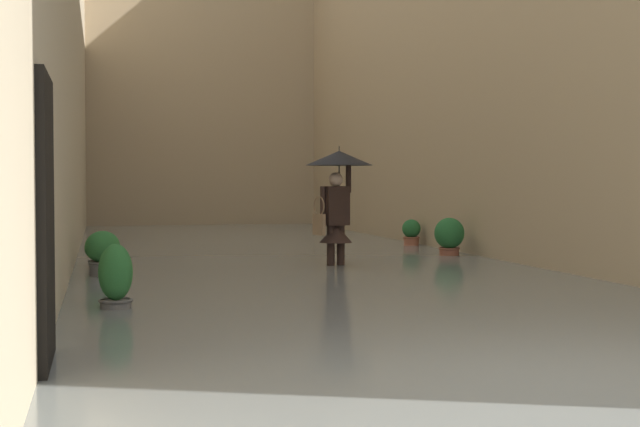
# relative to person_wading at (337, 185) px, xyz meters

# --- Properties ---
(ground_plane) EXTENTS (60.00, 60.00, 0.00)m
(ground_plane) POSITION_rel_person_wading_xyz_m (0.56, -2.50, -1.41)
(ground_plane) COLOR gray
(flood_water) EXTENTS (7.48, 27.30, 0.19)m
(flood_water) POSITION_rel_person_wading_xyz_m (0.56, -2.50, -1.31)
(flood_water) COLOR slate
(flood_water) RESTS_ON ground_plane
(building_facade_far) EXTENTS (10.28, 1.80, 10.31)m
(building_facade_far) POSITION_rel_person_wading_xyz_m (0.56, -14.05, 3.75)
(building_facade_far) COLOR tan
(building_facade_far) RESTS_ON ground_plane
(person_wading) EXTENTS (1.03, 1.03, 2.00)m
(person_wading) POSITION_rel_person_wading_xyz_m (0.00, 0.00, 0.00)
(person_wading) COLOR #4C4233
(person_wading) RESTS_ON ground_plane
(potted_plant_far_left) EXTENTS (0.52, 0.52, 0.84)m
(potted_plant_far_left) POSITION_rel_person_wading_xyz_m (-2.35, -1.29, -0.92)
(potted_plant_far_left) COLOR brown
(potted_plant_far_left) RESTS_ON ground_plane
(potted_plant_near_left) EXTENTS (0.37, 0.37, 0.71)m
(potted_plant_near_left) POSITION_rel_person_wading_xyz_m (-2.51, -3.69, -1.02)
(potted_plant_near_left) COLOR #9E563D
(potted_plant_near_left) RESTS_ON ground_plane
(potted_plant_mid_right) EXTENTS (0.47, 0.47, 0.79)m
(potted_plant_mid_right) POSITION_rel_person_wading_xyz_m (3.48, 0.71, -0.96)
(potted_plant_mid_right) COLOR #66605B
(potted_plant_mid_right) RESTS_ON ground_plane
(potted_plant_near_right) EXTENTS (0.49, 0.49, 0.67)m
(potted_plant_near_right) POSITION_rel_person_wading_xyz_m (3.50, -0.62, -1.03)
(potted_plant_near_right) COLOR #66605B
(potted_plant_near_right) RESTS_ON ground_plane
(potted_plant_far_right) EXTENTS (0.34, 0.34, 0.84)m
(potted_plant_far_right) POSITION_rel_person_wading_xyz_m (3.36, 3.93, -0.98)
(potted_plant_far_right) COLOR #66605B
(potted_plant_far_right) RESTS_ON ground_plane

